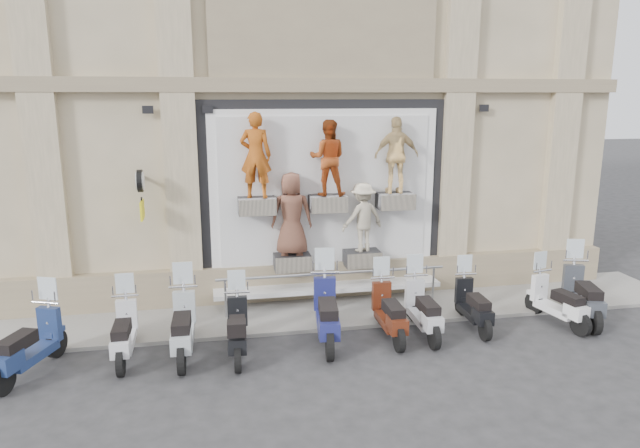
# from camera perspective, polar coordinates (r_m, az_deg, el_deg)

# --- Properties ---
(ground) EXTENTS (90.00, 90.00, 0.00)m
(ground) POSITION_cam_1_polar(r_m,az_deg,el_deg) (10.82, 3.60, -12.67)
(ground) COLOR #2B2B2D
(ground) RESTS_ON ground
(sidewalk) EXTENTS (16.00, 2.20, 0.08)m
(sidewalk) POSITION_cam_1_polar(r_m,az_deg,el_deg) (12.68, 1.20, -8.52)
(sidewalk) COLOR gray
(sidewalk) RESTS_ON ground
(building) EXTENTS (14.00, 8.60, 12.00)m
(building) POSITION_cam_1_polar(r_m,az_deg,el_deg) (16.68, -2.44, 17.45)
(building) COLOR #C9B593
(building) RESTS_ON ground
(shop_vitrine) EXTENTS (5.60, 0.84, 4.30)m
(shop_vitrine) POSITION_cam_1_polar(r_m,az_deg,el_deg) (12.64, 0.73, 2.61)
(shop_vitrine) COLOR black
(shop_vitrine) RESTS_ON ground
(guard_rail) EXTENTS (5.06, 0.10, 0.93)m
(guard_rail) POSITION_cam_1_polar(r_m,az_deg,el_deg) (12.44, 1.30, -6.86)
(guard_rail) COLOR #9EA0A5
(guard_rail) RESTS_ON ground
(clock_sign_bracket) EXTENTS (0.10, 0.80, 1.02)m
(clock_sign_bracket) POSITION_cam_1_polar(r_m,az_deg,el_deg) (12.13, -17.48, 3.45)
(clock_sign_bracket) COLOR black
(clock_sign_bracket) RESTS_ON ground
(scooter_a) EXTENTS (1.20, 1.96, 1.53)m
(scooter_a) POSITION_cam_1_polar(r_m,az_deg,el_deg) (10.86, -27.21, -9.62)
(scooter_a) COLOR navy
(scooter_a) RESTS_ON ground
(scooter_b) EXTENTS (0.54, 1.77, 1.44)m
(scooter_b) POSITION_cam_1_polar(r_m,az_deg,el_deg) (10.83, -19.09, -9.21)
(scooter_b) COLOR silver
(scooter_b) RESTS_ON ground
(scooter_c) EXTENTS (0.61, 1.97, 1.59)m
(scooter_c) POSITION_cam_1_polar(r_m,az_deg,el_deg) (10.64, -13.61, -8.81)
(scooter_c) COLOR #9EA7AC
(scooter_c) RESTS_ON ground
(scooter_d) EXTENTS (0.62, 1.81, 1.44)m
(scooter_d) POSITION_cam_1_polar(r_m,az_deg,el_deg) (10.50, -8.28, -9.29)
(scooter_d) COLOR black
(scooter_d) RESTS_ON ground
(scooter_e) EXTENTS (0.88, 2.15, 1.69)m
(scooter_e) POSITION_cam_1_polar(r_m,az_deg,el_deg) (10.87, 0.69, -7.66)
(scooter_e) COLOR navy
(scooter_e) RESTS_ON ground
(scooter_f) EXTENTS (0.56, 1.82, 1.47)m
(scooter_f) POSITION_cam_1_polar(r_m,az_deg,el_deg) (11.21, 6.95, -7.72)
(scooter_f) COLOR #4C1B0D
(scooter_f) RESTS_ON ground
(scooter_g) EXTENTS (0.61, 1.85, 1.49)m
(scooter_g) POSITION_cam_1_polar(r_m,az_deg,el_deg) (11.42, 10.31, -7.40)
(scooter_g) COLOR #ADAFB5
(scooter_g) RESTS_ON ground
(scooter_h) EXTENTS (0.59, 1.73, 1.39)m
(scooter_h) POSITION_cam_1_polar(r_m,az_deg,el_deg) (11.99, 15.12, -6.92)
(scooter_h) COLOR black
(scooter_h) RESTS_ON ground
(scooter_i) EXTENTS (0.84, 1.81, 1.42)m
(scooter_i) POSITION_cam_1_polar(r_m,az_deg,el_deg) (12.73, 22.74, -6.27)
(scooter_i) COLOR silver
(scooter_i) RESTS_ON ground
(scooter_j) EXTENTS (1.07, 2.06, 1.60)m
(scooter_j) POSITION_cam_1_polar(r_m,az_deg,el_deg) (13.13, 24.87, -5.47)
(scooter_j) COLOR #31353C
(scooter_j) RESTS_ON ground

